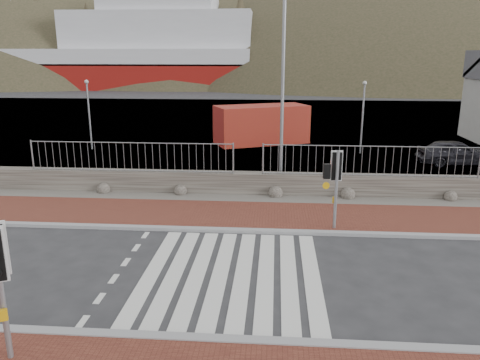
# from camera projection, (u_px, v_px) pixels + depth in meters

# --- Properties ---
(ground) EXTENTS (220.00, 220.00, 0.00)m
(ground) POSITION_uv_depth(u_px,v_px,m) (231.00, 274.00, 12.28)
(ground) COLOR #28282B
(ground) RESTS_ON ground
(sidewalk_far) EXTENTS (40.00, 3.00, 0.08)m
(sidewalk_far) POSITION_uv_depth(u_px,v_px,m) (243.00, 216.00, 16.60)
(sidewalk_far) COLOR brown
(sidewalk_far) RESTS_ON ground
(kerb_near) EXTENTS (40.00, 0.25, 0.12)m
(kerb_near) POSITION_uv_depth(u_px,v_px,m) (217.00, 340.00, 9.38)
(kerb_near) COLOR gray
(kerb_near) RESTS_ON ground
(kerb_far) EXTENTS (40.00, 0.25, 0.12)m
(kerb_far) POSITION_uv_depth(u_px,v_px,m) (240.00, 231.00, 15.16)
(kerb_far) COLOR gray
(kerb_far) RESTS_ON ground
(zebra_crossing) EXTENTS (4.62, 5.60, 0.01)m
(zebra_crossing) POSITION_uv_depth(u_px,v_px,m) (231.00, 274.00, 12.28)
(zebra_crossing) COLOR silver
(zebra_crossing) RESTS_ON ground
(gravel_strip) EXTENTS (40.00, 1.50, 0.06)m
(gravel_strip) POSITION_uv_depth(u_px,v_px,m) (247.00, 199.00, 18.53)
(gravel_strip) COLOR #59544C
(gravel_strip) RESTS_ON ground
(stone_wall) EXTENTS (40.00, 0.60, 0.90)m
(stone_wall) POSITION_uv_depth(u_px,v_px,m) (248.00, 183.00, 19.19)
(stone_wall) COLOR #423C36
(stone_wall) RESTS_ON ground
(railing) EXTENTS (18.07, 0.07, 1.22)m
(railing) POSITION_uv_depth(u_px,v_px,m) (248.00, 151.00, 18.69)
(railing) COLOR gray
(railing) RESTS_ON stone_wall
(quay) EXTENTS (120.00, 40.00, 0.50)m
(quay) POSITION_uv_depth(u_px,v_px,m) (263.00, 123.00, 39.13)
(quay) COLOR #4C4C4F
(quay) RESTS_ON ground
(water) EXTENTS (220.00, 50.00, 0.05)m
(water) POSITION_uv_depth(u_px,v_px,m) (270.00, 90.00, 72.80)
(water) COLOR #3F4C54
(water) RESTS_ON ground
(ferry) EXTENTS (50.00, 16.00, 20.00)m
(ferry) POSITION_uv_depth(u_px,v_px,m) (123.00, 55.00, 78.04)
(ferry) COLOR maroon
(ferry) RESTS_ON ground
(hills_backdrop) EXTENTS (254.00, 90.00, 100.00)m
(hills_backdrop) POSITION_uv_depth(u_px,v_px,m) (300.00, 189.00, 102.40)
(hills_backdrop) COLOR #2E301D
(hills_backdrop) RESTS_ON ground
(traffic_signal_far) EXTENTS (0.64, 0.27, 2.66)m
(traffic_signal_far) POSITION_uv_depth(u_px,v_px,m) (336.00, 173.00, 14.85)
(traffic_signal_far) COLOR gray
(traffic_signal_far) RESTS_ON ground
(streetlight) EXTENTS (1.61, 0.83, 8.02)m
(streetlight) POSITION_uv_depth(u_px,v_px,m) (286.00, 81.00, 18.84)
(streetlight) COLOR gray
(streetlight) RESTS_ON ground
(shipping_container) EXTENTS (6.26, 4.53, 2.41)m
(shipping_container) POSITION_uv_depth(u_px,v_px,m) (261.00, 124.00, 29.93)
(shipping_container) COLOR #A03711
(shipping_container) RESTS_ON ground
(car_a) EXTENTS (3.90, 1.74, 1.30)m
(car_a) POSITION_uv_depth(u_px,v_px,m) (456.00, 152.00, 24.19)
(car_a) COLOR black
(car_a) RESTS_ON ground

